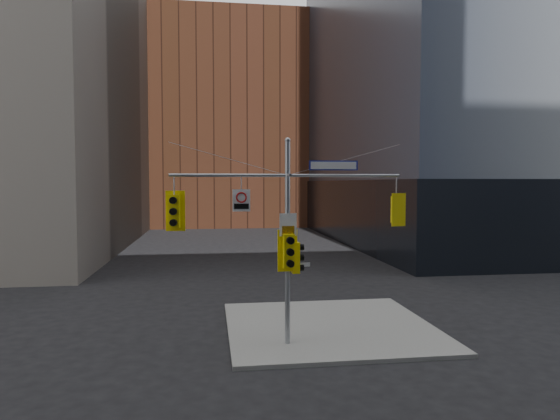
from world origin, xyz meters
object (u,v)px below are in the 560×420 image
object	(u,v)px
traffic_light_west_arm	(174,211)
regulatory_sign_arm	(241,200)
traffic_light_pole_front	(289,251)
signal_assembly	(288,221)
street_sign_blade	(334,165)
traffic_light_pole_side	(297,258)
traffic_light_east_arm	(396,209)

from	to	relation	value
traffic_light_west_arm	regulatory_sign_arm	bearing A→B (deg)	5.87
traffic_light_pole_front	regulatory_sign_arm	size ratio (longest dim) A/B	1.93
signal_assembly	street_sign_blade	size ratio (longest dim) A/B	4.65
traffic_light_pole_front	signal_assembly	bearing A→B (deg)	85.34
traffic_light_west_arm	traffic_light_pole_front	xyz separation A→B (m)	(3.83, -0.28, -1.38)
traffic_light_pole_side	traffic_light_pole_front	bearing A→B (deg)	126.28
traffic_light_pole_front	traffic_light_east_arm	bearing A→B (deg)	-0.63
signal_assembly	street_sign_blade	distance (m)	2.52
traffic_light_pole_side	regulatory_sign_arm	distance (m)	2.79
traffic_light_east_arm	regulatory_sign_arm	distance (m)	5.51
street_sign_blade	regulatory_sign_arm	bearing A→B (deg)	-178.79
signal_assembly	traffic_light_east_arm	bearing A→B (deg)	0.02
regulatory_sign_arm	signal_assembly	bearing A→B (deg)	2.01
signal_assembly	traffic_light_west_arm	xyz separation A→B (m)	(-3.83, 0.01, 0.38)
signal_assembly	traffic_light_pole_front	world-z (taller)	signal_assembly
traffic_light_pole_side	street_sign_blade	distance (m)	3.45
street_sign_blade	traffic_light_pole_front	bearing A→B (deg)	-169.75
traffic_light_east_arm	regulatory_sign_arm	size ratio (longest dim) A/B	1.56
traffic_light_east_arm	traffic_light_pole_front	bearing A→B (deg)	-8.39
signal_assembly	traffic_light_west_arm	size ratio (longest dim) A/B	5.86
traffic_light_pole_side	traffic_light_pole_front	world-z (taller)	traffic_light_pole_front
traffic_light_west_arm	regulatory_sign_arm	world-z (taller)	regulatory_sign_arm
traffic_light_pole_front	traffic_light_pole_side	bearing A→B (deg)	35.75
signal_assembly	traffic_light_pole_front	bearing A→B (deg)	-90.12
signal_assembly	traffic_light_east_arm	size ratio (longest dim) A/B	6.84
traffic_light_pole_side	regulatory_sign_arm	bearing A→B (deg)	86.90
traffic_light_pole_side	regulatory_sign_arm	world-z (taller)	regulatory_sign_arm
traffic_light_east_arm	regulatory_sign_arm	world-z (taller)	regulatory_sign_arm
traffic_light_east_arm	traffic_light_pole_side	world-z (taller)	traffic_light_east_arm
signal_assembly	regulatory_sign_arm	xyz separation A→B (m)	(-1.59, -0.02, 0.76)
signal_assembly	traffic_light_west_arm	bearing A→B (deg)	179.80
traffic_light_west_arm	traffic_light_pole_front	bearing A→B (deg)	2.56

